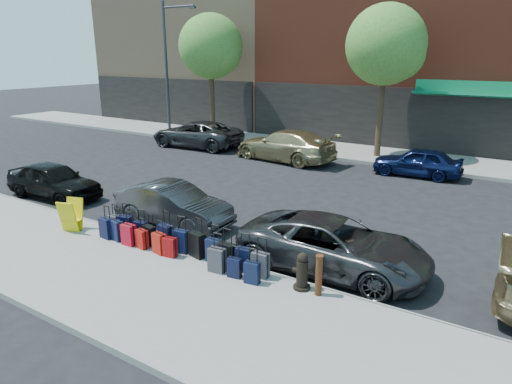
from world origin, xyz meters
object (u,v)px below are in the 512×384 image
Objects in this scene: display_rack at (71,216)px; car_far_2 at (417,162)px; suitcase_front_5 at (181,241)px; car_near_0 at (54,180)px; car_near_2 at (334,245)px; car_far_0 at (197,134)px; car_far_1 at (285,145)px; tree_center at (388,47)px; car_near_1 at (173,204)px; fire_hydrant at (302,272)px; streetlight at (168,61)px; bollard at (319,275)px; tree_left at (213,48)px.

car_far_2 is at bearing 41.69° from display_rack.
suitcase_front_5 is 7.56m from car_near_0.
car_near_0 reaches higher than car_near_2.
car_near_2 is (3.63, 1.49, 0.20)m from suitcase_front_5.
display_rack is 0.24× the size of car_near_0.
display_rack is 0.25× the size of car_far_2.
car_far_0 reaches higher than car_near_2.
car_near_0 is at bearing 132.52° from display_rack.
car_far_0 is 5.93m from car_far_1.
car_near_2 is 16.33m from car_far_0.
car_near_1 is at bearing -101.30° from tree_center.
fire_hydrant is 0.22× the size of car_near_0.
display_rack is (9.09, -14.13, -4.05)m from streetlight.
display_rack is at bearing -176.30° from bollard.
car_near_2 is 0.88× the size of car_far_0.
display_rack is at bearing -177.36° from suitcase_front_5.
car_far_1 is (9.57, -2.23, -3.89)m from streetlight.
suitcase_front_5 is 12.20m from car_far_2.
streetlight is at bearing 51.74° from car_near_2.
suitcase_front_5 is at bearing -10.80° from display_rack.
car_near_0 is at bearing 91.57° from car_near_1.
car_far_2 is (6.79, 12.37, 0.02)m from display_rack.
tree_left is 8.61m from car_far_1.
car_near_0 is 10.41m from car_far_0.
suitcase_front_5 reaches higher than display_rack.
car_near_1 is 9.68m from car_far_1.
streetlight is 8.67× the size of bollard.
tree_center reaches higher than bollard.
car_near_2 reaches higher than car_near_1.
car_far_2 is at bearing 77.43° from fire_hydrant.
fire_hydrant is at bearing -15.22° from display_rack.
car_near_2 is (7.33, 2.06, 0.04)m from display_rack.
car_near_0 reaches higher than fire_hydrant.
bollard is at bearing -15.85° from display_rack.
car_far_2 is at bearing -28.17° from car_near_1.
streetlight is at bearing -120.40° from car_far_0.
suitcase_front_5 reaches higher than fire_hydrant.
tree_center is 7.74× the size of display_rack.
car_near_1 is at bearing 162.61° from bollard.
car_far_1 reaches higher than car_far_2.
display_rack is (-7.67, -0.50, -0.01)m from bollard.
suitcase_front_5 is at bearing -46.66° from streetlight.
streetlight reaches higher than fire_hydrant.
car_near_1 is at bearing -29.69° from car_far_2.
car_far_1 is 6.33m from car_far_2.
tree_center reaches higher than car_near_0.
car_far_0 is (-12.69, 11.68, 0.20)m from fire_hydrant.
car_near_0 is at bearing -66.16° from streetlight.
suitcase_front_5 is at bearing 23.08° from car_far_1.
suitcase_front_5 is 3.75m from display_rack.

